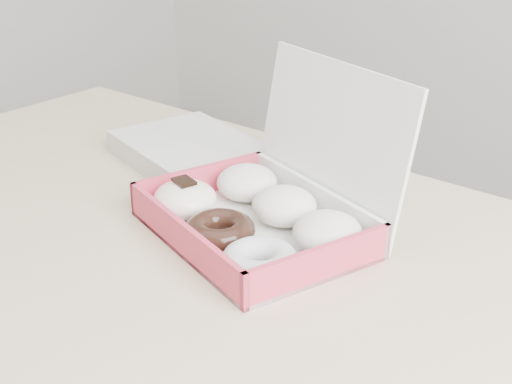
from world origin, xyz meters
The scene contains 3 objects.
table centered at (0.00, 0.00, 0.67)m, with size 1.20×0.80×0.75m.
donut_box centered at (0.10, 0.10, 0.78)m, with size 0.35×0.32×0.21m.
newspapers centered at (-0.15, 0.22, 0.77)m, with size 0.23×0.18×0.04m, color silver.
Camera 1 is at (0.61, -0.55, 1.19)m, focal length 50.00 mm.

